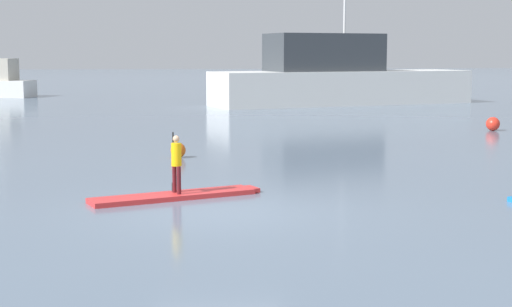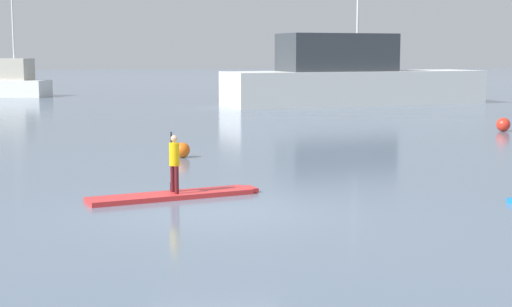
# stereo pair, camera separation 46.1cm
# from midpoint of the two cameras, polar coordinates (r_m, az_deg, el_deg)

# --- Properties ---
(ground_plane) EXTENTS (240.00, 240.00, 0.00)m
(ground_plane) POSITION_cam_midpoint_polar(r_m,az_deg,el_deg) (14.47, -1.97, -4.26)
(ground_plane) COLOR slate
(paddleboard_near) EXTENTS (3.53, 1.83, 0.10)m
(paddleboard_near) POSITION_cam_midpoint_polar(r_m,az_deg,el_deg) (15.87, -5.15, -3.06)
(paddleboard_near) COLOR red
(paddleboard_near) RESTS_ON ground
(paddler_child_solo) EXTENTS (0.27, 0.39, 1.22)m
(paddler_child_solo) POSITION_cam_midpoint_polar(r_m,az_deg,el_deg) (15.77, -5.16, -0.51)
(paddler_child_solo) COLOR #4C1419
(paddler_child_solo) RESTS_ON paddleboard_near
(fishing_boat_white_large) EXTENTS (15.23, 7.42, 9.09)m
(fishing_boat_white_large) POSITION_cam_midpoint_polar(r_m,az_deg,el_deg) (43.93, 7.19, 5.47)
(fishing_boat_white_large) COLOR silver
(fishing_boat_white_large) RESTS_ON ground
(mooring_buoy_near) EXTENTS (0.51, 0.51, 0.51)m
(mooring_buoy_near) POSITION_cam_midpoint_polar(r_m,az_deg,el_deg) (30.42, 18.00, 2.03)
(mooring_buoy_near) COLOR red
(mooring_buoy_near) RESTS_ON ground
(mooring_buoy_mid) EXTENTS (0.42, 0.42, 0.42)m
(mooring_buoy_mid) POSITION_cam_midpoint_polar(r_m,az_deg,el_deg) (21.84, -4.78, 0.26)
(mooring_buoy_mid) COLOR orange
(mooring_buoy_mid) RESTS_ON ground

